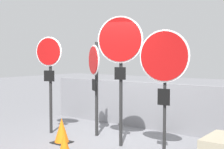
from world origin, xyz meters
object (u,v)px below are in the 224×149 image
stop_sign_0 (49,64)px  stop_sign_3 (164,63)px  traffic_cone_0 (62,131)px  stop_sign_2 (120,51)px  stop_sign_1 (95,71)px

stop_sign_0 → stop_sign_3: bearing=-12.6°
stop_sign_3 → traffic_cone_0: 2.60m
stop_sign_2 → stop_sign_3: 1.00m
stop_sign_0 → stop_sign_2: stop_sign_2 is taller
stop_sign_1 → stop_sign_3: (1.93, -0.34, 0.20)m
stop_sign_2 → stop_sign_3: (0.97, 0.01, -0.24)m
stop_sign_3 → traffic_cone_0: stop_sign_3 is taller
stop_sign_2 → traffic_cone_0: (-1.14, -0.52, -1.68)m
stop_sign_1 → stop_sign_2: size_ratio=0.82×
stop_sign_1 → stop_sign_2: bearing=11.8°
stop_sign_0 → traffic_cone_0: bearing=-41.3°
stop_sign_0 → stop_sign_1: 1.11m
stop_sign_3 → stop_sign_2: bearing=174.1°
stop_sign_0 → traffic_cone_0: stop_sign_0 is taller
stop_sign_0 → stop_sign_1: bearing=10.1°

